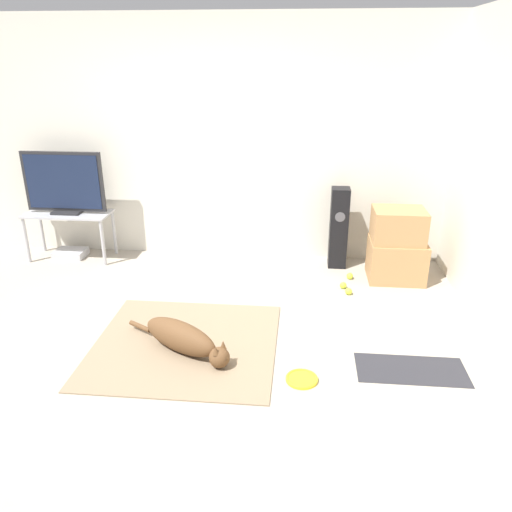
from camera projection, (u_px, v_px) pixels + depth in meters
The scene contains 15 objects.
ground_plane at pixel (161, 350), 3.89m from camera, with size 12.00×12.00×0.00m, color #9E9384.
wall_back at pixel (206, 142), 5.35m from camera, with size 8.00×0.06×2.55m.
area_rug at pixel (185, 344), 3.97m from camera, with size 1.44×1.39×0.01m.
dog at pixel (184, 338), 3.81m from camera, with size 0.92×0.58×0.24m.
frisbee at pixel (302, 379), 3.53m from camera, with size 0.23×0.23×0.03m.
cardboard_box_lower at pixel (396, 260), 5.07m from camera, with size 0.55×0.45×0.41m.
cardboard_box_upper at pixel (398, 225), 4.93m from camera, with size 0.51×0.41×0.33m.
floor_speaker at pixel (339, 228), 5.29m from camera, with size 0.19×0.19×0.87m.
tv_stand at pixel (69, 220), 5.50m from camera, with size 0.92×0.40×0.53m.
tv at pixel (64, 183), 5.35m from camera, with size 0.88×0.20×0.67m.
tennis_ball_by_boxes at pixel (343, 285), 4.91m from camera, with size 0.07×0.07×0.07m.
tennis_ball_near_speaker at pixel (349, 291), 4.78m from camera, with size 0.07×0.07×0.07m.
tennis_ball_loose_on_carpet at pixel (350, 276), 5.12m from camera, with size 0.07×0.07×0.07m.
game_console at pixel (71, 253), 5.69m from camera, with size 0.34×0.26×0.08m.
door_mat at pixel (411, 370), 3.65m from camera, with size 0.80×0.38×0.01m.
Camera 1 is at (1.05, -3.25, 2.14)m, focal length 35.00 mm.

